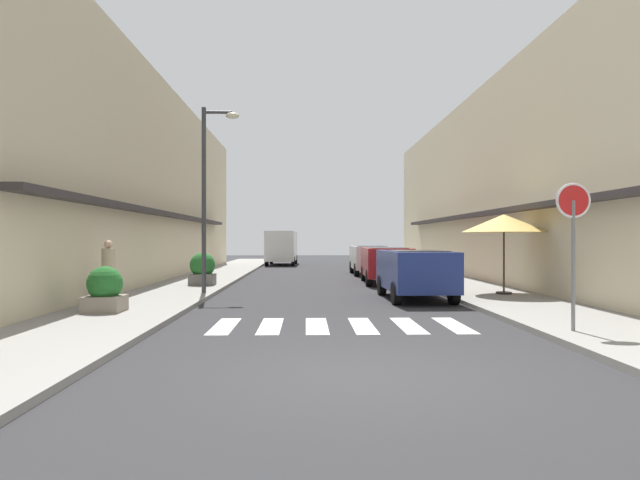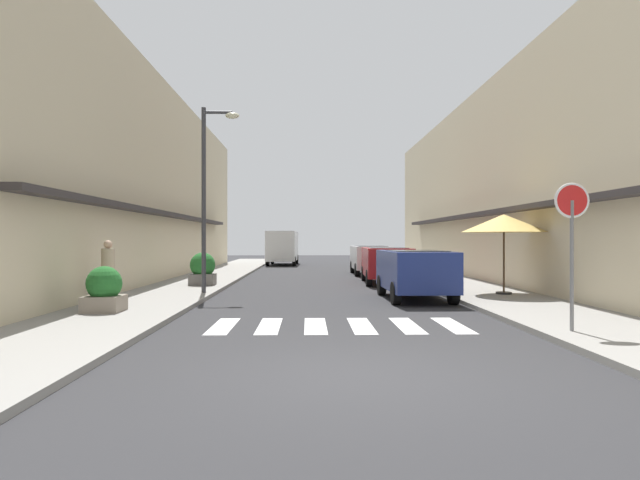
# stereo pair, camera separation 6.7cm
# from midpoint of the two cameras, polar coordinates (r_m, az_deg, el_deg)

# --- Properties ---
(ground_plane) EXTENTS (81.22, 81.22, 0.00)m
(ground_plane) POSITION_cam_midpoint_polar(r_m,az_deg,el_deg) (22.07, 0.27, -4.60)
(ground_plane) COLOR #2B2B2D
(sidewalk_left) EXTENTS (2.91, 51.69, 0.12)m
(sidewalk_left) POSITION_cam_midpoint_polar(r_m,az_deg,el_deg) (22.49, -12.76, -4.36)
(sidewalk_left) COLOR gray
(sidewalk_left) RESTS_ON ground_plane
(sidewalk_right) EXTENTS (2.91, 51.69, 0.12)m
(sidewalk_right) POSITION_cam_midpoint_polar(r_m,az_deg,el_deg) (22.79, 13.12, -4.31)
(sidewalk_right) COLOR gray
(sidewalk_right) RESTS_ON ground_plane
(building_row_left) EXTENTS (5.50, 35.23, 8.37)m
(building_row_left) POSITION_cam_midpoint_polar(r_m,az_deg,el_deg) (24.43, -21.54, 5.66)
(building_row_left) COLOR beige
(building_row_left) RESTS_ON ground_plane
(building_row_right) EXTENTS (5.50, 35.23, 8.12)m
(building_row_right) POSITION_cam_midpoint_polar(r_m,az_deg,el_deg) (24.90, 21.50, 5.28)
(building_row_right) COLOR beige
(building_row_right) RESTS_ON ground_plane
(crosswalk) EXTENTS (5.20, 2.20, 0.01)m
(crosswalk) POSITION_cam_midpoint_polar(r_m,az_deg,el_deg) (11.55, 1.88, -8.84)
(crosswalk) COLOR silver
(crosswalk) RESTS_ON ground_plane
(parked_car_near) EXTENTS (1.86, 4.02, 1.47)m
(parked_car_near) POSITION_cam_midpoint_polar(r_m,az_deg,el_deg) (16.67, 9.68, -2.94)
(parked_car_near) COLOR navy
(parked_car_near) RESTS_ON ground_plane
(parked_car_mid) EXTENTS (1.95, 4.50, 1.47)m
(parked_car_mid) POSITION_cam_midpoint_polar(r_m,az_deg,el_deg) (22.62, 6.72, -2.15)
(parked_car_mid) COLOR maroon
(parked_car_mid) RESTS_ON ground_plane
(parked_car_far) EXTENTS (1.82, 4.25, 1.47)m
(parked_car_far) POSITION_cam_midpoint_polar(r_m,az_deg,el_deg) (28.22, 5.09, -1.71)
(parked_car_far) COLOR silver
(parked_car_far) RESTS_ON ground_plane
(delivery_van) EXTENTS (2.13, 5.45, 2.37)m
(delivery_van) POSITION_cam_midpoint_polar(r_m,az_deg,el_deg) (39.03, -4.02, -0.51)
(delivery_van) COLOR silver
(delivery_van) RESTS_ON ground_plane
(round_street_sign) EXTENTS (0.65, 0.07, 2.71)m
(round_street_sign) POSITION_cam_midpoint_polar(r_m,az_deg,el_deg) (11.11, 24.51, 2.14)
(round_street_sign) COLOR slate
(round_street_sign) RESTS_ON sidewalk_right
(street_lamp) EXTENTS (1.19, 0.28, 5.84)m
(street_lamp) POSITION_cam_midpoint_polar(r_m,az_deg,el_deg) (17.86, -11.44, 6.03)
(street_lamp) COLOR #38383D
(street_lamp) RESTS_ON sidewalk_left
(cafe_umbrella) EXTENTS (2.57, 2.57, 2.45)m
(cafe_umbrella) POSITION_cam_midpoint_polar(r_m,az_deg,el_deg) (17.86, 18.34, 1.62)
(cafe_umbrella) COLOR #262626
(cafe_umbrella) RESTS_ON sidewalk_right
(planter_corner) EXTENTS (0.84, 0.84, 1.06)m
(planter_corner) POSITION_cam_midpoint_polar(r_m,az_deg,el_deg) (13.77, -21.45, -4.84)
(planter_corner) COLOR gray
(planter_corner) RESTS_ON sidewalk_left
(planter_midblock) EXTENTS (0.92, 0.92, 1.20)m
(planter_midblock) POSITION_cam_midpoint_polar(r_m,az_deg,el_deg) (20.74, -12.13, -2.96)
(planter_midblock) COLOR slate
(planter_midblock) RESTS_ON sidewalk_left
(pedestrian_walking_near) EXTENTS (0.34, 0.34, 1.65)m
(pedestrian_walking_near) POSITION_cam_midpoint_polar(r_m,az_deg,el_deg) (15.52, -21.11, -2.92)
(pedestrian_walking_near) COLOR #282B33
(pedestrian_walking_near) RESTS_ON sidewalk_left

